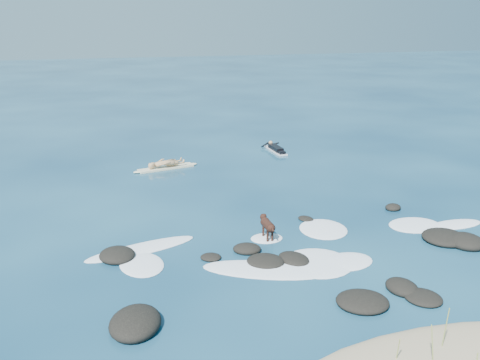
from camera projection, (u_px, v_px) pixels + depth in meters
name	position (u px, v px, depth m)	size (l,w,h in m)	color
ground	(319.00, 234.00, 18.44)	(160.00, 160.00, 0.00)	#0A2642
reef_rocks	(356.00, 263.00, 16.08)	(14.41, 7.40, 0.53)	black
breaking_foam	(297.00, 250.00, 17.17)	(14.15, 4.84, 0.12)	white
standing_surfer_rig	(165.00, 154.00, 25.96)	(3.29, 1.21, 1.89)	beige
paddling_surfer_rig	(276.00, 149.00, 29.46)	(1.10, 2.46, 0.43)	silver
dog	(267.00, 224.00, 17.88)	(0.33, 1.26, 0.80)	black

